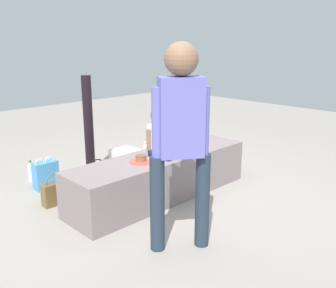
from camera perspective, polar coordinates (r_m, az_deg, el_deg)
ground_plane at (r=3.92m, az=-1.04°, el=-7.87°), size 12.00×12.00×0.00m
concrete_ledge at (r=3.84m, az=-1.06°, el=-4.85°), size 2.02×0.55×0.44m
child_seated at (r=3.71m, az=-1.23°, el=1.43°), size 0.28×0.33×0.48m
adult_standing at (r=2.69m, az=1.93°, el=2.10°), size 0.40×0.33×1.54m
cake_plate at (r=3.56m, az=-4.09°, el=-2.39°), size 0.22×0.22×0.06m
gift_bag at (r=4.28m, az=-17.96°, el=-4.45°), size 0.26×0.13×0.35m
railing_post at (r=4.51m, az=-11.80°, el=0.89°), size 0.36×0.36×1.17m
water_bottle_near_gift at (r=4.58m, az=-19.99°, el=-3.90°), size 0.07×0.07×0.24m
water_bottle_far_side at (r=5.19m, az=-3.41°, el=-0.89°), size 0.07×0.07×0.21m
party_cup_red at (r=4.23m, az=-6.20°, el=-5.29°), size 0.09×0.09×0.12m
cake_box_white at (r=5.17m, az=-6.47°, el=-1.46°), size 0.36×0.35×0.12m
handbag_black_leather at (r=4.11m, az=-10.61°, el=-5.17°), size 0.29×0.14×0.34m
handbag_brown_canvas at (r=3.86m, az=-16.50°, el=-7.02°), size 0.28×0.11×0.32m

